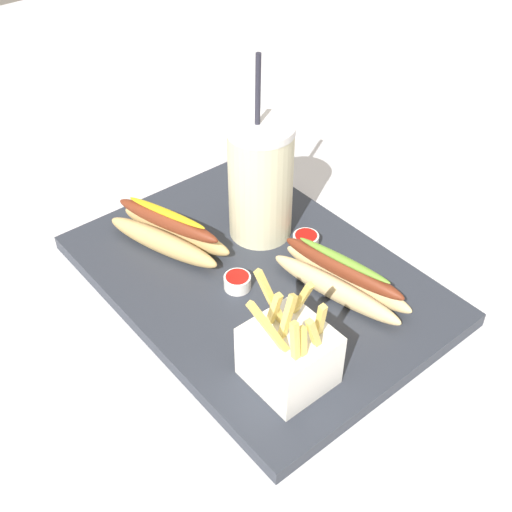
{
  "coord_description": "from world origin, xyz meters",
  "views": [
    {
      "loc": [
        -0.49,
        0.4,
        0.6
      ],
      "look_at": [
        0.0,
        0.0,
        0.05
      ],
      "focal_mm": 45.88,
      "sensor_mm": 36.0,
      "label": 1
    }
  ],
  "objects_px": {
    "hot_dog_1": "(169,232)",
    "ketchup_cup_2": "(237,281)",
    "ketchup_cup_1": "(306,240)",
    "hot_dog_2": "(341,279)",
    "soda_cup": "(261,181)",
    "fries_basket": "(289,354)"
  },
  "relations": [
    {
      "from": "hot_dog_2",
      "to": "ketchup_cup_1",
      "type": "xyz_separation_m",
      "value": [
        0.09,
        -0.03,
        -0.01
      ]
    },
    {
      "from": "hot_dog_2",
      "to": "soda_cup",
      "type": "bearing_deg",
      "value": -0.61
    },
    {
      "from": "hot_dog_1",
      "to": "hot_dog_2",
      "type": "relative_size",
      "value": 0.97
    },
    {
      "from": "hot_dog_2",
      "to": "ketchup_cup_2",
      "type": "distance_m",
      "value": 0.13
    },
    {
      "from": "soda_cup",
      "to": "hot_dog_2",
      "type": "relative_size",
      "value": 1.34
    },
    {
      "from": "hot_dog_1",
      "to": "ketchup_cup_2",
      "type": "bearing_deg",
      "value": -170.89
    },
    {
      "from": "hot_dog_2",
      "to": "ketchup_cup_2",
      "type": "xyz_separation_m",
      "value": [
        0.09,
        0.09,
        -0.01
      ]
    },
    {
      "from": "ketchup_cup_1",
      "to": "ketchup_cup_2",
      "type": "xyz_separation_m",
      "value": [
        -0.0,
        0.12,
        -0.0
      ]
    },
    {
      "from": "ketchup_cup_1",
      "to": "ketchup_cup_2",
      "type": "distance_m",
      "value": 0.12
    },
    {
      "from": "hot_dog_1",
      "to": "ketchup_cup_2",
      "type": "height_order",
      "value": "hot_dog_1"
    },
    {
      "from": "soda_cup",
      "to": "hot_dog_2",
      "type": "bearing_deg",
      "value": 179.39
    },
    {
      "from": "soda_cup",
      "to": "ketchup_cup_2",
      "type": "relative_size",
      "value": 7.5
    },
    {
      "from": "ketchup_cup_1",
      "to": "hot_dog_2",
      "type": "bearing_deg",
      "value": 163.04
    },
    {
      "from": "soda_cup",
      "to": "ketchup_cup_1",
      "type": "distance_m",
      "value": 0.1
    },
    {
      "from": "fries_basket",
      "to": "ketchup_cup_1",
      "type": "height_order",
      "value": "fries_basket"
    },
    {
      "from": "hot_dog_1",
      "to": "ketchup_cup_1",
      "type": "relative_size",
      "value": 5.3
    },
    {
      "from": "soda_cup",
      "to": "ketchup_cup_2",
      "type": "distance_m",
      "value": 0.14
    },
    {
      "from": "fries_basket",
      "to": "hot_dog_2",
      "type": "xyz_separation_m",
      "value": [
        0.06,
        -0.14,
        -0.02
      ]
    },
    {
      "from": "hot_dog_1",
      "to": "ketchup_cup_2",
      "type": "distance_m",
      "value": 0.13
    },
    {
      "from": "soda_cup",
      "to": "ketchup_cup_1",
      "type": "height_order",
      "value": "soda_cup"
    },
    {
      "from": "ketchup_cup_2",
      "to": "ketchup_cup_1",
      "type": "bearing_deg",
      "value": -87.85
    },
    {
      "from": "fries_basket",
      "to": "soda_cup",
      "type": "bearing_deg",
      "value": -33.07
    }
  ]
}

